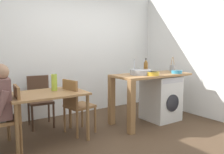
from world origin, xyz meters
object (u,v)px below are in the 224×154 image
at_px(washing_machine, 161,98).
at_px(utensil_crock, 172,68).
at_px(colander, 177,72).
at_px(vase, 54,82).
at_px(chair_spare_by_wall, 40,98).
at_px(mixing_bowl, 153,73).
at_px(bottle_tall_green, 146,66).
at_px(chair_opposite, 76,103).
at_px(dining_table, 47,99).
at_px(chair_person_seat, 9,116).

relative_size(washing_machine, utensil_crock, 2.87).
relative_size(colander, vase, 0.77).
xyz_separation_m(chair_spare_by_wall, utensil_crock, (2.44, -0.91, 0.48)).
bearing_deg(chair_spare_by_wall, vase, 98.61).
bearing_deg(colander, utensil_crock, 56.30).
xyz_separation_m(chair_spare_by_wall, vase, (0.04, -0.67, 0.36)).
height_order(mixing_bowl, utensil_crock, utensil_crock).
distance_m(bottle_tall_green, colander, 0.59).
distance_m(chair_spare_by_wall, utensil_crock, 2.65).
bearing_deg(colander, chair_spare_by_wall, 152.46).
xyz_separation_m(chair_spare_by_wall, colander, (2.26, -1.18, 0.44)).
bearing_deg(vase, bottle_tall_green, -3.73).
bearing_deg(chair_opposite, dining_table, -95.59).
distance_m(chair_opposite, colander, 1.99).
bearing_deg(chair_person_seat, chair_opposite, -78.90).
distance_m(chair_person_seat, bottle_tall_green, 2.54).
distance_m(chair_person_seat, washing_machine, 2.73).
xyz_separation_m(washing_machine, utensil_crock, (0.37, 0.05, 0.56)).
relative_size(chair_spare_by_wall, bottle_tall_green, 3.20).
bearing_deg(bottle_tall_green, washing_machine, -34.46).
xyz_separation_m(chair_person_seat, utensil_crock, (3.09, -0.03, 0.48)).
bearing_deg(vase, dining_table, -146.31).
bearing_deg(utensil_crock, colander, -123.70).
distance_m(dining_table, mixing_bowl, 1.83).
height_order(dining_table, chair_opposite, chair_opposite).
bearing_deg(bottle_tall_green, vase, 176.27).
relative_size(mixing_bowl, utensil_crock, 0.77).
distance_m(bottle_tall_green, utensil_crock, 0.63).
distance_m(chair_opposite, chair_spare_by_wall, 0.82).
height_order(chair_person_seat, colander, colander).
height_order(dining_table, colander, colander).
relative_size(chair_spare_by_wall, mixing_bowl, 3.90).
xyz_separation_m(washing_machine, mixing_bowl, (-0.42, -0.20, 0.53)).
relative_size(chair_person_seat, chair_spare_by_wall, 1.00).
bearing_deg(chair_person_seat, dining_table, -75.96).
height_order(chair_spare_by_wall, mixing_bowl, mixing_bowl).
relative_size(chair_person_seat, vase, 3.48).
relative_size(dining_table, chair_spare_by_wall, 1.22).
distance_m(dining_table, chair_spare_by_wall, 0.79).
height_order(bottle_tall_green, utensil_crock, utensil_crock).
xyz_separation_m(washing_machine, colander, (0.19, -0.22, 0.52)).
height_order(utensil_crock, vase, utensil_crock).
height_order(chair_spare_by_wall, utensil_crock, utensil_crock).
height_order(chair_opposite, vase, vase).
distance_m(dining_table, vase, 0.29).
height_order(colander, vase, vase).
bearing_deg(utensil_crock, chair_spare_by_wall, 159.58).
height_order(chair_opposite, colander, colander).
xyz_separation_m(dining_table, vase, (0.15, 0.10, 0.23)).
bearing_deg(vase, chair_spare_by_wall, 93.70).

